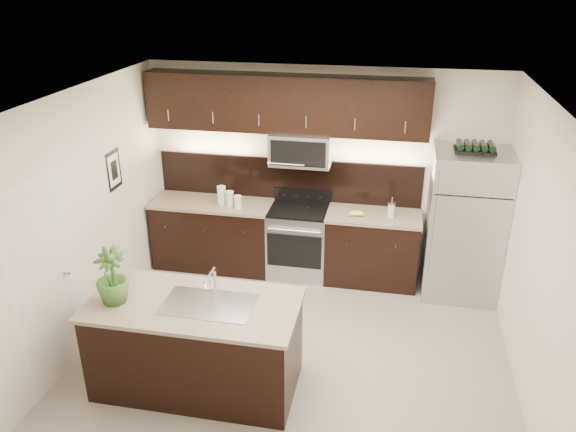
% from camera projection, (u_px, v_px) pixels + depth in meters
% --- Properties ---
extents(ground, '(4.50, 4.50, 0.00)m').
position_uv_depth(ground, '(293.00, 351.00, 6.02)').
color(ground, gray).
rests_on(ground, ground).
extents(room_walls, '(4.52, 4.02, 2.71)m').
position_uv_depth(room_walls, '(282.00, 207.00, 5.32)').
color(room_walls, silver).
rests_on(room_walls, ground).
extents(counter_run, '(3.51, 0.65, 0.94)m').
position_uv_depth(counter_run, '(283.00, 240.00, 7.42)').
color(counter_run, black).
rests_on(counter_run, ground).
extents(upper_fixtures, '(3.49, 0.40, 1.66)m').
position_uv_depth(upper_fixtures, '(287.00, 113.00, 6.87)').
color(upper_fixtures, black).
rests_on(upper_fixtures, counter_run).
extents(island, '(1.96, 0.96, 0.94)m').
position_uv_depth(island, '(196.00, 344.00, 5.36)').
color(island, black).
rests_on(island, ground).
extents(sink_faucet, '(0.84, 0.50, 0.28)m').
position_uv_depth(sink_faucet, '(209.00, 302.00, 5.15)').
color(sink_faucet, silver).
rests_on(sink_faucet, island).
extents(refrigerator, '(0.89, 0.80, 1.85)m').
position_uv_depth(refrigerator, '(464.00, 224.00, 6.79)').
color(refrigerator, '#B2B2B7').
rests_on(refrigerator, ground).
extents(wine_rack, '(0.46, 0.28, 0.11)m').
position_uv_depth(wine_rack, '(475.00, 147.00, 6.40)').
color(wine_rack, black).
rests_on(wine_rack, refrigerator).
extents(plant, '(0.31, 0.31, 0.54)m').
position_uv_depth(plant, '(112.00, 276.00, 5.09)').
color(plant, '#376227').
rests_on(plant, island).
extents(canisters, '(0.35, 0.20, 0.25)m').
position_uv_depth(canisters, '(228.00, 198.00, 7.24)').
color(canisters, silver).
rests_on(canisters, counter_run).
extents(french_press, '(0.09, 0.09, 0.26)m').
position_uv_depth(french_press, '(391.00, 210.00, 6.91)').
color(french_press, silver).
rests_on(french_press, counter_run).
extents(bananas, '(0.21, 0.17, 0.06)m').
position_uv_depth(bananas, '(353.00, 213.00, 6.99)').
color(bananas, yellow).
rests_on(bananas, counter_run).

